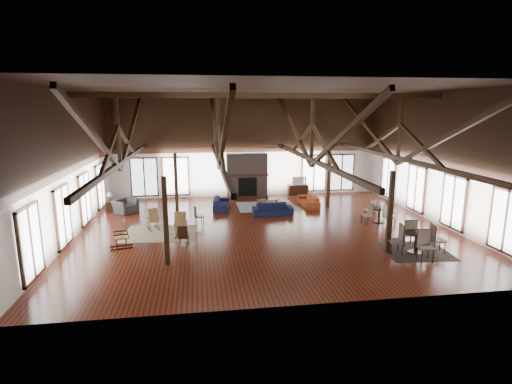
{
  "coord_description": "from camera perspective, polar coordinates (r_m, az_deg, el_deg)",
  "views": [
    {
      "loc": [
        -2.87,
        -16.69,
        5.26
      ],
      "look_at": [
        -0.28,
        1.0,
        1.47
      ],
      "focal_mm": 28.0,
      "sensor_mm": 36.0,
      "label": 1
    }
  ],
  "objects": [
    {
      "name": "cup_far",
      "position": [
        19.54,
        17.36,
        -1.97
      ],
      "size": [
        0.14,
        0.14,
        0.11
      ],
      "primitive_type": "imported",
      "rotation": [
        0.0,
        0.0,
        0.03
      ],
      "color": "#B2B2B2",
      "rests_on": "cafe_table_far"
    },
    {
      "name": "wall_right",
      "position": [
        20.04,
        24.66,
        4.4
      ],
      "size": [
        0.02,
        14.0,
        6.0
      ],
      "primitive_type": "cube",
      "color": "white",
      "rests_on": "floor"
    },
    {
      "name": "sofa_orange",
      "position": [
        21.97,
        7.51,
        -1.22
      ],
      "size": [
        1.98,
        0.79,
        0.58
      ],
      "primitive_type": "imported",
      "rotation": [
        0.0,
        0.0,
        -1.56
      ],
      "color": "#9F441E",
      "rests_on": "floor"
    },
    {
      "name": "post_grid",
      "position": [
        17.34,
        1.39,
        -0.48
      ],
      "size": [
        8.16,
        7.16,
        3.05
      ],
      "color": "#321F0D",
      "rests_on": "floor"
    },
    {
      "name": "side_table_lamp",
      "position": [
        21.84,
        -20.1,
        -1.63
      ],
      "size": [
        0.42,
        0.42,
        1.07
      ],
      "color": "black",
      "rests_on": "floor"
    },
    {
      "name": "roof_truss",
      "position": [
        16.98,
        1.44,
        7.8
      ],
      "size": [
        15.6,
        14.07,
        3.14
      ],
      "color": "#321F0D",
      "rests_on": "wall_back"
    },
    {
      "name": "rug_dark",
      "position": [
        16.22,
        21.8,
        -7.83
      ],
      "size": [
        2.54,
        2.35,
        0.01
      ],
      "primitive_type": "cube",
      "rotation": [
        0.0,
        0.0,
        -0.09
      ],
      "color": "black",
      "rests_on": "floor"
    },
    {
      "name": "side_chair_b",
      "position": [
        15.55,
        -10.35,
        -6.02
      ],
      "size": [
        0.43,
        0.43,
        0.88
      ],
      "rotation": [
        0.0,
        0.0,
        -0.16
      ],
      "color": "black",
      "rests_on": "floor"
    },
    {
      "name": "tv_console",
      "position": [
        24.71,
        6.02,
        0.33
      ],
      "size": [
        1.23,
        0.46,
        0.61
      ],
      "primitive_type": "cube",
      "color": "black",
      "rests_on": "floor"
    },
    {
      "name": "ceiling_fan",
      "position": [
        16.12,
        3.8,
        6.5
      ],
      "size": [
        1.6,
        1.6,
        0.75
      ],
      "color": "black",
      "rests_on": "roof_truss"
    },
    {
      "name": "rocking_chair_a",
      "position": [
        18.08,
        -14.49,
        -3.82
      ],
      "size": [
        0.67,
        0.86,
        0.98
      ],
      "rotation": [
        0.0,
        0.0,
        0.4
      ],
      "color": "olive",
      "rests_on": "floor"
    },
    {
      "name": "rug_navy",
      "position": [
        21.7,
        1.45,
        -2.05
      ],
      "size": [
        3.08,
        2.31,
        0.01
      ],
      "primitive_type": "cube",
      "rotation": [
        0.0,
        0.0,
        -0.0
      ],
      "color": "#1A264A",
      "rests_on": "floor"
    },
    {
      "name": "wall_back",
      "position": [
        23.97,
        -1.42,
        6.55
      ],
      "size": [
        16.0,
        0.02,
        6.0
      ],
      "primitive_type": "cube",
      "color": "white",
      "rests_on": "floor"
    },
    {
      "name": "wall_left",
      "position": [
        17.61,
        -25.24,
        3.44
      ],
      "size": [
        0.02,
        14.0,
        6.0
      ],
      "primitive_type": "cube",
      "color": "white",
      "rests_on": "floor"
    },
    {
      "name": "fireplace",
      "position": [
        23.87,
        -1.31,
        2.38
      ],
      "size": [
        2.5,
        0.69,
        2.6
      ],
      "color": "#64544C",
      "rests_on": "floor"
    },
    {
      "name": "cup_near",
      "position": [
        15.72,
        22.1,
        -5.3
      ],
      "size": [
        0.17,
        0.17,
        0.1
      ],
      "primitive_type": "imported",
      "rotation": [
        0.0,
        0.0,
        0.33
      ],
      "color": "#B2B2B2",
      "rests_on": "cafe_table_near"
    },
    {
      "name": "wall_front",
      "position": [
        10.35,
        7.96,
        -0.77
      ],
      "size": [
        16.0,
        0.02,
        6.0
      ],
      "primitive_type": "cube",
      "color": "white",
      "rests_on": "floor"
    },
    {
      "name": "cafe_table_near",
      "position": [
        15.88,
        21.96,
        -6.23
      ],
      "size": [
        2.11,
        2.11,
        1.08
      ],
      "rotation": [
        0.0,
        0.0,
        -0.13
      ],
      "color": "black",
      "rests_on": "floor"
    },
    {
      "name": "cafe_table_far",
      "position": [
        19.48,
        17.2,
        -2.8
      ],
      "size": [
        1.86,
        1.86,
        0.95
      ],
      "rotation": [
        0.0,
        0.0,
        0.23
      ],
      "color": "black",
      "rests_on": "floor"
    },
    {
      "name": "vase",
      "position": [
        21.52,
        1.54,
        -0.77
      ],
      "size": [
        0.24,
        0.24,
        0.19
      ],
      "primitive_type": "imported",
      "rotation": [
        0.0,
        0.0,
        -0.42
      ],
      "color": "#B2B2B2",
      "rests_on": "coffee_table"
    },
    {
      "name": "floor",
      "position": [
        17.73,
        1.37,
        -5.3
      ],
      "size": [
        16.0,
        16.0,
        0.0
      ],
      "primitive_type": "plane",
      "color": "#5A2713",
      "rests_on": "ground"
    },
    {
      "name": "armchair",
      "position": [
        21.37,
        -18.16,
        -1.95
      ],
      "size": [
        1.39,
        1.41,
        0.69
      ],
      "primitive_type": "imported",
      "rotation": [
        0.0,
        0.0,
        0.89
      ],
      "color": "#303033",
      "rests_on": "floor"
    },
    {
      "name": "coffee_table",
      "position": [
        21.52,
        1.72,
        -1.19
      ],
      "size": [
        1.23,
        0.91,
        0.42
      ],
      "rotation": [
        0.0,
        0.0,
        0.37
      ],
      "color": "brown",
      "rests_on": "floor"
    },
    {
      "name": "sofa_navy_left",
      "position": [
        21.24,
        -4.97,
        -1.63
      ],
      "size": [
        2.05,
        1.01,
        0.57
      ],
      "primitive_type": "imported",
      "rotation": [
        0.0,
        0.0,
        1.44
      ],
      "color": "#15193A",
      "rests_on": "floor"
    },
    {
      "name": "ceiling",
      "position": [
        16.95,
        1.47,
        14.46
      ],
      "size": [
        16.0,
        14.0,
        0.02
      ],
      "primitive_type": "cube",
      "color": "black",
      "rests_on": "wall_back"
    },
    {
      "name": "rocking_chair_c",
      "position": [
        16.13,
        -18.41,
        -5.81
      ],
      "size": [
        0.91,
        0.6,
        1.08
      ],
      "rotation": [
        0.0,
        0.0,
        1.78
      ],
      "color": "olive",
      "rests_on": "floor"
    },
    {
      "name": "television",
      "position": [
        24.61,
        6.13,
        1.62
      ],
      "size": [
        0.91,
        0.24,
        0.52
      ],
      "primitive_type": "imported",
      "rotation": [
        0.0,
        0.0,
        0.14
      ],
      "color": "#B2B2B2",
      "rests_on": "tv_console"
    },
    {
      "name": "side_chair_a",
      "position": [
        18.34,
        -8.4,
        -3.13
      ],
      "size": [
        0.46,
        0.46,
        0.9
      ],
      "rotation": [
        0.0,
        0.0,
        -1.32
      ],
      "color": "black",
      "rests_on": "floor"
    },
    {
      "name": "rug_tan",
      "position": [
        17.59,
        -13.61,
        -5.77
      ],
      "size": [
        3.21,
        2.62,
        0.01
      ],
      "primitive_type": "cube",
      "rotation": [
        0.0,
        0.0,
        -0.08
      ],
      "color": "tan",
      "rests_on": "floor"
    },
    {
      "name": "sofa_navy_front",
      "position": [
        19.93,
        2.39,
        -2.5
      ],
      "size": [
        2.01,
        0.84,
        0.58
      ],
      "primitive_type": "imported",
      "rotation": [
        0.0,
        0.0,
        0.03
      ],
      "color": "#131835",
      "rests_on": "floor"
    },
    {
      "name": "rocking_chair_b",
      "position": [
        16.82,
        -10.67,
        -4.62
      ],
      "size": [
        0.55,
        0.9,
        1.1
      ],
      "rotation": [
        0.0,
        0.0,
        -0.11
      ],
      "color": "olive",
      "rests_on": "floor"
    }
  ]
}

